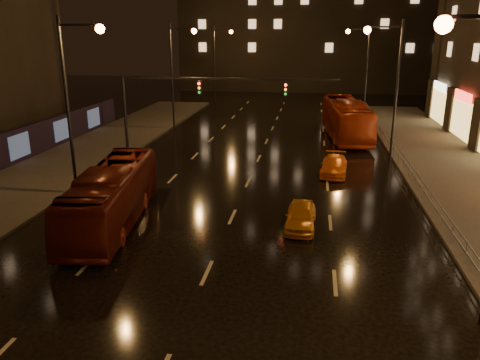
% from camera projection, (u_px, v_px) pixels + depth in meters
% --- Properties ---
extents(ground, '(140.00, 140.00, 0.00)m').
position_uv_depth(ground, '(256.00, 165.00, 33.62)').
color(ground, black).
rests_on(ground, ground).
extents(sidewalk_left, '(7.00, 70.00, 0.15)m').
position_uv_depth(sidewalk_left, '(44.00, 176.00, 30.85)').
color(sidewalk_left, '#38332D').
rests_on(sidewalk_left, ground).
extents(sidewalk_right, '(7.00, 70.00, 0.15)m').
position_uv_depth(sidewalk_right, '(478.00, 197.00, 26.92)').
color(sidewalk_right, '#38332D').
rests_on(sidewalk_right, ground).
extents(traffic_signal, '(15.31, 0.32, 6.20)m').
position_uv_depth(traffic_signal, '(185.00, 98.00, 32.94)').
color(traffic_signal, black).
rests_on(traffic_signal, ground).
extents(railing_right, '(0.05, 56.00, 1.00)m').
position_uv_depth(railing_right, '(410.00, 167.00, 29.98)').
color(railing_right, '#99999E').
rests_on(railing_right, sidewalk_right).
extents(bus_red, '(3.78, 10.57, 2.88)m').
position_uv_depth(bus_red, '(112.00, 195.00, 23.05)').
color(bus_red, '#55140C').
rests_on(bus_red, ground).
extents(bus_curb, '(4.04, 12.51, 3.42)m').
position_uv_depth(bus_curb, '(346.00, 119.00, 42.17)').
color(bus_curb, '#A32D10').
rests_on(bus_curb, ground).
extents(taxi_near, '(1.53, 3.57, 1.20)m').
position_uv_depth(taxi_near, '(301.00, 216.00, 22.67)').
color(taxi_near, orange).
rests_on(taxi_near, ground).
extents(taxi_far, '(2.05, 4.24, 1.19)m').
position_uv_depth(taxi_far, '(334.00, 165.00, 31.43)').
color(taxi_far, orange).
rests_on(taxi_far, ground).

